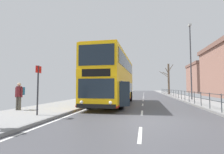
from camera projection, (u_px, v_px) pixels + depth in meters
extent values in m
cube|color=#45454A|center=(141.00, 122.00, 7.73)|extent=(8.40, 140.00, 0.06)
cube|color=silver|center=(140.00, 134.00, 5.57)|extent=(0.12, 2.00, 0.00)
cube|color=silver|center=(142.00, 113.00, 10.28)|extent=(0.12, 2.00, 0.00)
cube|color=silver|center=(143.00, 105.00, 14.98)|extent=(0.12, 2.00, 0.00)
cube|color=silver|center=(143.00, 101.00, 19.69)|extent=(0.12, 2.00, 0.00)
cube|color=silver|center=(143.00, 98.00, 24.39)|extent=(0.12, 2.00, 0.00)
cube|color=silver|center=(143.00, 96.00, 29.09)|extent=(0.12, 2.00, 0.00)
cube|color=silver|center=(144.00, 95.00, 33.80)|extent=(0.12, 2.00, 0.00)
cube|color=silver|center=(144.00, 94.00, 38.50)|extent=(0.12, 2.00, 0.00)
cube|color=silver|center=(144.00, 93.00, 43.21)|extent=(0.12, 2.00, 0.00)
cube|color=silver|center=(144.00, 93.00, 47.91)|extent=(0.12, 2.00, 0.00)
cube|color=silver|center=(144.00, 92.00, 52.61)|extent=(0.12, 2.00, 0.00)
cube|color=silver|center=(144.00, 92.00, 57.32)|extent=(0.12, 2.00, 0.00)
cube|color=silver|center=(62.00, 118.00, 8.48)|extent=(0.12, 133.00, 0.00)
cube|color=gray|center=(56.00, 116.00, 8.55)|extent=(0.20, 140.00, 0.14)
cube|color=gray|center=(20.00, 115.00, 8.95)|extent=(4.00, 140.00, 0.14)
cube|color=#F4B20F|center=(114.00, 90.00, 15.35)|extent=(2.65, 11.17, 1.84)
cube|color=#F4B20F|center=(114.00, 78.00, 15.43)|extent=(2.66, 11.23, 0.48)
cube|color=#F4B20F|center=(114.00, 66.00, 15.49)|extent=(2.65, 11.17, 1.68)
cube|color=#D0970D|center=(114.00, 57.00, 15.55)|extent=(2.57, 10.84, 0.08)
cube|color=#19232D|center=(96.00, 88.00, 9.90)|extent=(2.24, 0.05, 1.18)
cube|color=black|center=(96.00, 73.00, 9.96)|extent=(1.78, 0.05, 0.46)
cube|color=#19232D|center=(96.00, 55.00, 10.03)|extent=(2.24, 0.05, 1.28)
cube|color=black|center=(96.00, 106.00, 9.83)|extent=(2.42, 0.10, 0.24)
cube|color=#B2140F|center=(114.00, 100.00, 15.30)|extent=(2.68, 11.23, 0.10)
cube|color=#19232D|center=(128.00, 88.00, 15.39)|extent=(0.10, 8.70, 0.96)
cube|color=#19232D|center=(127.00, 65.00, 15.24)|extent=(0.12, 10.03, 1.01)
cube|color=#19232D|center=(101.00, 88.00, 15.90)|extent=(0.10, 8.70, 0.96)
cube|color=#19232D|center=(100.00, 66.00, 15.75)|extent=(0.12, 10.03, 1.01)
sphere|color=white|center=(110.00, 103.00, 9.66)|extent=(0.20, 0.20, 0.20)
sphere|color=white|center=(81.00, 102.00, 10.01)|extent=(0.20, 0.20, 0.20)
cube|color=#19232D|center=(124.00, 94.00, 10.61)|extent=(0.68, 0.49, 1.59)
cube|color=black|center=(120.00, 94.00, 10.97)|extent=(0.11, 0.90, 1.59)
cylinder|color=black|center=(122.00, 102.00, 11.76)|extent=(0.31, 1.04, 1.04)
cylinder|color=black|center=(89.00, 101.00, 12.25)|extent=(0.31, 1.04, 1.04)
cylinder|color=black|center=(131.00, 97.00, 18.66)|extent=(0.31, 1.04, 1.04)
cylinder|color=black|center=(109.00, 96.00, 19.14)|extent=(0.31, 1.04, 1.04)
cylinder|color=#2D3338|center=(222.00, 103.00, 9.45)|extent=(0.05, 0.05, 1.05)
cylinder|color=#2D3338|center=(210.00, 101.00, 11.15)|extent=(0.05, 0.05, 1.05)
cylinder|color=#2D3338|center=(201.00, 99.00, 12.86)|extent=(0.05, 0.05, 1.05)
cylinder|color=#2D3338|center=(194.00, 98.00, 14.56)|extent=(0.05, 0.05, 1.05)
cylinder|color=#2D3338|center=(189.00, 96.00, 16.27)|extent=(0.05, 0.05, 1.05)
cylinder|color=#2D3338|center=(185.00, 96.00, 17.97)|extent=(0.05, 0.05, 1.05)
cylinder|color=#2D3338|center=(181.00, 95.00, 19.68)|extent=(0.05, 0.05, 1.05)
cylinder|color=#2D3338|center=(178.00, 94.00, 21.38)|extent=(0.05, 0.05, 1.05)
cylinder|color=#2D3338|center=(176.00, 94.00, 23.09)|extent=(0.05, 0.05, 1.05)
cylinder|color=#2D3338|center=(174.00, 93.00, 24.79)|extent=(0.05, 0.05, 1.05)
cylinder|color=#2D3338|center=(172.00, 93.00, 26.50)|extent=(0.05, 0.05, 1.05)
cylinder|color=#2D3338|center=(170.00, 93.00, 28.20)|extent=(0.05, 0.05, 1.05)
cylinder|color=#2D3338|center=(169.00, 92.00, 29.90)|extent=(0.05, 0.05, 1.05)
cylinder|color=#2D3338|center=(167.00, 92.00, 31.61)|extent=(0.05, 0.05, 1.05)
cylinder|color=#2D3338|center=(166.00, 92.00, 33.31)|extent=(0.05, 0.05, 1.05)
cylinder|color=#2D3338|center=(165.00, 92.00, 35.02)|extent=(0.05, 0.05, 1.05)
cylinder|color=#2D3338|center=(164.00, 91.00, 36.72)|extent=(0.05, 0.05, 1.05)
cylinder|color=#2D3338|center=(163.00, 91.00, 38.43)|extent=(0.05, 0.05, 1.05)
cylinder|color=#2D3338|center=(162.00, 91.00, 40.13)|extent=(0.05, 0.05, 1.05)
cylinder|color=#2D3338|center=(162.00, 91.00, 41.84)|extent=(0.05, 0.05, 1.05)
cylinder|color=#2D3338|center=(174.00, 90.00, 24.82)|extent=(0.04, 34.79, 0.04)
cylinder|color=#2D3338|center=(174.00, 93.00, 24.79)|extent=(0.04, 34.79, 0.04)
cylinder|color=#4C473D|center=(20.00, 103.00, 10.42)|extent=(0.17, 0.17, 0.88)
cylinder|color=#4C473D|center=(17.00, 103.00, 10.47)|extent=(0.17, 0.17, 0.88)
cylinder|color=maroon|center=(19.00, 91.00, 10.49)|extent=(0.36, 0.36, 0.65)
cylinder|color=maroon|center=(22.00, 92.00, 10.43)|extent=(0.11, 0.11, 0.62)
cylinder|color=maroon|center=(16.00, 92.00, 10.55)|extent=(0.11, 0.11, 0.62)
sphere|color=tan|center=(19.00, 84.00, 10.52)|extent=(0.24, 0.24, 0.22)
cube|color=#1E598C|center=(22.00, 91.00, 10.75)|extent=(0.29, 0.20, 0.50)
cylinder|color=#2D2D33|center=(38.00, 90.00, 8.61)|extent=(0.08, 0.08, 2.55)
cube|color=red|center=(39.00, 69.00, 8.69)|extent=(0.04, 0.44, 0.36)
cylinder|color=#38383D|center=(191.00, 62.00, 19.84)|extent=(0.14, 0.14, 8.79)
cube|color=#B2B2AD|center=(190.00, 25.00, 20.12)|extent=(0.28, 0.60, 0.20)
cylinder|color=brown|center=(169.00, 79.00, 35.27)|extent=(0.39, 0.39, 6.40)
cylinder|color=brown|center=(170.00, 69.00, 36.03)|extent=(0.72, 1.46, 1.03)
cylinder|color=brown|center=(171.00, 68.00, 34.81)|extent=(0.89, 1.18, 1.59)
cylinder|color=brown|center=(167.00, 71.00, 34.88)|extent=(0.89, 1.27, 1.16)
cylinder|color=brown|center=(166.00, 74.00, 35.64)|extent=(1.25, 0.51, 0.75)
cylinder|color=brown|center=(164.00, 74.00, 35.38)|extent=(1.91, 0.35, 1.31)
cube|color=#936656|center=(209.00, 79.00, 46.30)|extent=(9.46, 11.07, 7.62)
cube|color=brown|center=(209.00, 64.00, 46.56)|extent=(9.84, 11.52, 0.70)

